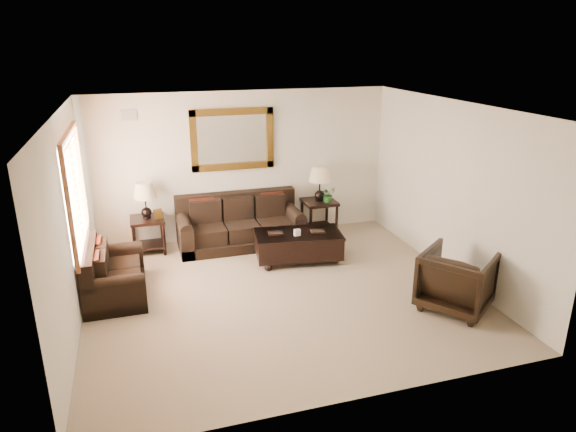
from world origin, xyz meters
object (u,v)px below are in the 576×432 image
object	(u,v)px
loveseat	(111,277)
end_table_left	(146,207)
armchair	(457,277)
sofa	(240,227)
end_table_right	(320,190)
coffee_table	(298,243)

from	to	relation	value
loveseat	end_table_left	xyz separation A→B (m)	(0.59, 1.52, 0.53)
end_table_left	armchair	bearing A→B (deg)	-39.63
sofa	end_table_right	distance (m)	1.65
sofa	end_table_left	xyz separation A→B (m)	(-1.60, 0.11, 0.49)
sofa	end_table_left	distance (m)	1.68
sofa	armchair	size ratio (longest dim) A/B	2.40
armchair	coffee_table	bearing A→B (deg)	-1.41
coffee_table	armchair	world-z (taller)	armchair
sofa	end_table_right	size ratio (longest dim) A/B	1.67
end_table_left	end_table_right	xyz separation A→B (m)	(3.16, -0.01, 0.04)
sofa	armchair	xyz separation A→B (m)	(2.37, -3.18, 0.13)
coffee_table	loveseat	bearing A→B (deg)	-164.01
end_table_left	end_table_right	world-z (taller)	end_table_right
sofa	end_table_left	bearing A→B (deg)	176.10
end_table_right	coffee_table	world-z (taller)	end_table_right
end_table_right	coffee_table	distance (m)	1.45
sofa	coffee_table	bearing A→B (deg)	-51.51
sofa	coffee_table	xyz separation A→B (m)	(0.79, -0.99, -0.02)
end_table_right	armchair	size ratio (longest dim) A/B	1.44
end_table_left	end_table_right	distance (m)	3.16
loveseat	coffee_table	size ratio (longest dim) A/B	0.92
sofa	coffee_table	distance (m)	1.27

